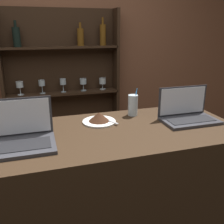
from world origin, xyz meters
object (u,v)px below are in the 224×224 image
at_px(laptop_far, 187,113).
at_px(water_glass, 133,105).
at_px(cake_plate, 99,118).
at_px(laptop_near, 22,136).

height_order(laptop_far, water_glass, laptop_far).
height_order(laptop_far, cake_plate, laptop_far).
distance_m(laptop_far, cake_plate, 0.56).
bearing_deg(water_glass, laptop_far, -34.17).
bearing_deg(laptop_far, laptop_near, -176.35).
xyz_separation_m(laptop_far, cake_plate, (-0.54, 0.13, -0.02)).
bearing_deg(water_glass, cake_plate, -164.58).
xyz_separation_m(cake_plate, water_glass, (0.25, 0.07, 0.04)).
distance_m(laptop_near, water_glass, 0.74).
relative_size(cake_plate, water_glass, 1.13).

